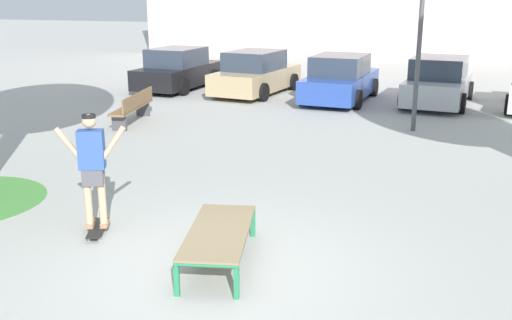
# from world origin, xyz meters

# --- Properties ---
(ground_plane) EXTENTS (120.00, 120.00, 0.00)m
(ground_plane) POSITION_xyz_m (0.00, 0.00, 0.00)
(ground_plane) COLOR #A8A8A3
(skate_box) EXTENTS (1.17, 2.02, 0.46)m
(skate_box) POSITION_xyz_m (-0.03, 0.20, 0.41)
(skate_box) COLOR #237A4C
(skate_box) RESTS_ON ground
(skateboard) EXTENTS (0.50, 0.81, 0.09)m
(skateboard) POSITION_xyz_m (-2.11, 0.54, 0.08)
(skateboard) COLOR black
(skateboard) RESTS_ON ground
(skater) EXTENTS (0.95, 0.47, 1.69)m
(skater) POSITION_xyz_m (-2.11, 0.55, 1.07)
(skater) COLOR tan
(skater) RESTS_ON skateboard
(car_black) EXTENTS (2.07, 4.28, 1.50)m
(car_black) POSITION_xyz_m (-6.96, 13.34, 0.69)
(car_black) COLOR black
(car_black) RESTS_ON ground
(car_tan) EXTENTS (2.28, 4.37, 1.50)m
(car_tan) POSITION_xyz_m (-3.92, 13.18, 0.69)
(car_tan) COLOR tan
(car_tan) RESTS_ON ground
(car_blue) EXTENTS (2.09, 4.29, 1.50)m
(car_blue) POSITION_xyz_m (-0.86, 12.74, 0.69)
(car_blue) COLOR #28479E
(car_blue) RESTS_ON ground
(car_silver) EXTENTS (2.20, 4.33, 1.50)m
(car_silver) POSITION_xyz_m (2.18, 13.10, 0.69)
(car_silver) COLOR #B7BABF
(car_silver) RESTS_ON ground
(park_bench) EXTENTS (0.89, 2.44, 0.83)m
(park_bench) POSITION_xyz_m (-5.51, 7.51, 0.45)
(park_bench) COLOR brown
(park_bench) RESTS_ON ground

